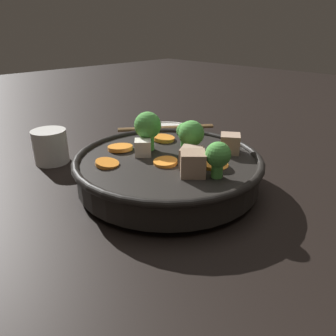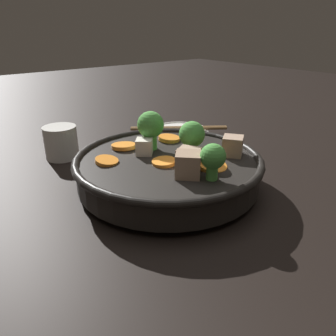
# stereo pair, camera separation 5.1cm
# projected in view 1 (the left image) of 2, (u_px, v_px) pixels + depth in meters

# --- Properties ---
(ground_plane) EXTENTS (3.00, 3.00, 0.00)m
(ground_plane) POSITION_uv_depth(u_px,v_px,m) (168.00, 187.00, 0.53)
(ground_plane) COLOR black
(stirfry_bowl) EXTENTS (0.29, 0.29, 0.11)m
(stirfry_bowl) POSITION_uv_depth(u_px,v_px,m) (169.00, 166.00, 0.51)
(stirfry_bowl) COLOR black
(stirfry_bowl) RESTS_ON ground_plane
(side_saucer) EXTENTS (0.14, 0.14, 0.01)m
(side_saucer) POSITION_uv_depth(u_px,v_px,m) (166.00, 132.00, 0.77)
(side_saucer) COLOR white
(side_saucer) RESTS_ON ground_plane
(tea_cup) EXTENTS (0.06, 0.06, 0.06)m
(tea_cup) POSITION_uv_depth(u_px,v_px,m) (50.00, 146.00, 0.61)
(tea_cup) COLOR white
(tea_cup) RESTS_ON ground_plane
(chopsticks_pair) EXTENTS (0.19, 0.15, 0.01)m
(chopsticks_pair) POSITION_uv_depth(u_px,v_px,m) (166.00, 128.00, 0.77)
(chopsticks_pair) COLOR olive
(chopsticks_pair) RESTS_ON side_saucer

